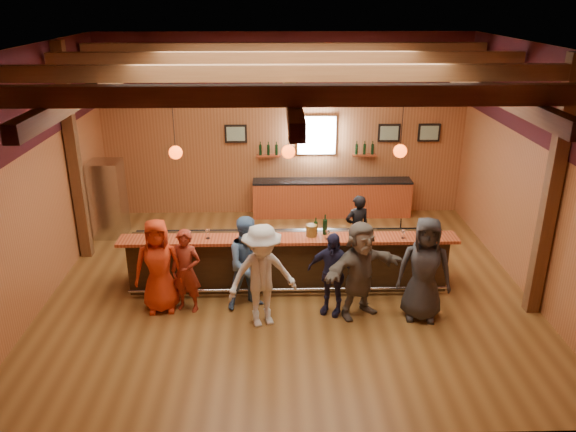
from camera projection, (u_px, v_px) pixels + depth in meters
The scene contains 27 objects.
room at pixel (288, 123), 9.84m from camera, with size 9.04×9.00×4.52m.
bar_counter at pixel (289, 258), 10.92m from camera, with size 6.30×1.07×1.11m.
back_bar_cabinet at pixel (332, 198), 14.28m from camera, with size 4.00×0.52×0.95m.
window at pixel (317, 135), 13.90m from camera, with size 0.95×0.09×0.95m.
framed_pictures at pixel (352, 133), 13.89m from camera, with size 5.35×0.05×0.45m.
wine_shelves at pixel (316, 153), 13.99m from camera, with size 3.00×0.18×0.30m.
pendant_lights at pixel (288, 151), 9.97m from camera, with size 4.24×0.24×1.37m.
stainless_fridge at pixel (108, 199), 12.96m from camera, with size 0.70×0.70×1.80m, color silver.
customer_orange at pixel (159, 266), 9.85m from camera, with size 0.85×0.55×1.74m, color #B92E11.
customer_redvest at pixel (186, 271), 9.88m from camera, with size 0.56×0.37×1.54m, color maroon.
customer_denim at pixel (249, 263), 9.95m from camera, with size 0.85×0.66×1.74m, color #5175A3.
customer_white at pixel (262, 276), 9.39m from camera, with size 1.19×0.68×1.84m, color beige.
customer_navy at pixel (332, 274), 9.79m from camera, with size 0.90×0.38×1.54m, color #1D1C39.
customer_brown at pixel (360, 270), 9.69m from camera, with size 1.63×0.52×1.76m, color #655C51.
customer_dark at pixel (424, 269), 9.58m from camera, with size 0.92×0.60×1.88m, color #2B2B2D.
bartender at pixel (357, 228), 11.75m from camera, with size 0.54×0.35×1.47m, color black.
ice_bucket at pixel (312, 230), 10.42m from camera, with size 0.20×0.20×0.22m, color brown.
bottle_a at pixel (316, 228), 10.51m from camera, with size 0.07×0.07×0.33m.
bottle_b at pixel (325, 227), 10.49m from camera, with size 0.08×0.08×0.39m.
glass_a at pixel (151, 231), 10.36m from camera, with size 0.08×0.08×0.17m.
glass_b at pixel (190, 233), 10.30m from camera, with size 0.07×0.07×0.16m.
glass_c at pixel (208, 231), 10.31m from camera, with size 0.09×0.09×0.20m.
glass_d at pixel (242, 232), 10.26m from camera, with size 0.09×0.09×0.20m.
glass_e at pixel (254, 232), 10.28m from camera, with size 0.09×0.09×0.20m.
glass_f at pixel (328, 232), 10.29m from camera, with size 0.08×0.08×0.19m.
glass_g at pixel (359, 230), 10.42m from camera, with size 0.07×0.07×0.17m.
glass_h at pixel (403, 232), 10.33m from camera, with size 0.08×0.08×0.17m.
Camera 1 is at (-0.24, -9.69, 5.32)m, focal length 35.00 mm.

